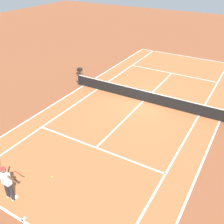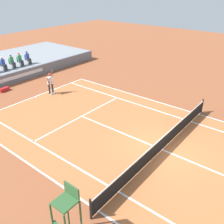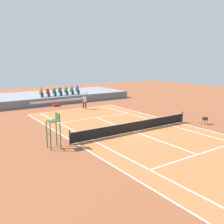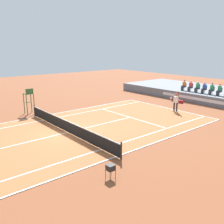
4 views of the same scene
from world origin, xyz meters
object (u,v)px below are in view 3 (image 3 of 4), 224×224
object	(u,v)px
spectator_seated_3	(60,91)
tennis_player	(85,101)
equipment_bag	(56,105)
umpire_chair	(54,126)
ball_hopper	(205,118)
spectator_seated_2	(55,92)
spectator_seated_5	(72,90)
tennis_ball	(87,112)
spectator_seated_4	(66,91)
spectator_seated_0	(41,93)
spectator_seated_1	(48,92)
spectator_seated_6	(78,90)

from	to	relation	value
spectator_seated_3	tennis_player	world-z (taller)	spectator_seated_3
equipment_bag	umpire_chair	bearing A→B (deg)	-112.35
ball_hopper	spectator_seated_2	bearing A→B (deg)	110.88
spectator_seated_5	ball_hopper	xyz separation A→B (m)	(4.62, -19.05, -1.08)
spectator_seated_3	equipment_bag	world-z (taller)	spectator_seated_3
tennis_ball	spectator_seated_4	bearing A→B (deg)	82.85
spectator_seated_2	umpire_chair	bearing A→B (deg)	-111.74
equipment_bag	ball_hopper	distance (m)	18.55
tennis_ball	spectator_seated_2	bearing A→B (deg)	95.55
spectator_seated_0	spectator_seated_1	distance (m)	0.91
spectator_seated_3	equipment_bag	bearing A→B (deg)	-124.41
spectator_seated_1	spectator_seated_5	size ratio (longest dim) A/B	1.00
spectator_seated_0	spectator_seated_6	size ratio (longest dim) A/B	1.00
spectator_seated_3	spectator_seated_4	world-z (taller)	same
spectator_seated_2	equipment_bag	xyz separation A→B (m)	(-0.74, -2.32, -1.49)
spectator_seated_4	spectator_seated_5	distance (m)	0.88
spectator_seated_4	spectator_seated_2	bearing A→B (deg)	180.00
spectator_seated_1	spectator_seated_2	bearing A→B (deg)	0.00
spectator_seated_2	tennis_player	bearing A→B (deg)	-76.61
spectator_seated_1	spectator_seated_3	size ratio (longest dim) A/B	1.00
equipment_bag	ball_hopper	size ratio (longest dim) A/B	1.33
spectator_seated_2	ball_hopper	size ratio (longest dim) A/B	1.81
spectator_seated_0	spectator_seated_5	xyz separation A→B (m)	(4.49, 0.00, 0.00)
spectator_seated_0	tennis_player	bearing A→B (deg)	-61.50
spectator_seated_1	ball_hopper	distance (m)	20.77
spectator_seated_5	tennis_player	distance (m)	6.20
spectator_seated_1	tennis_player	xyz separation A→B (m)	(2.37, -6.04, -0.66)
spectator_seated_0	tennis_ball	size ratio (longest dim) A/B	18.60
spectator_seated_0	spectator_seated_4	world-z (taller)	same
spectator_seated_2	spectator_seated_6	distance (m)	3.55
spectator_seated_5	ball_hopper	world-z (taller)	spectator_seated_5
spectator_seated_0	tennis_player	size ratio (longest dim) A/B	0.61
spectator_seated_0	tennis_ball	world-z (taller)	spectator_seated_0
spectator_seated_0	tennis_player	xyz separation A→B (m)	(3.28, -6.04, -0.66)
tennis_player	tennis_ball	bearing A→B (deg)	-109.37
spectator_seated_4	tennis_ball	xyz separation A→B (m)	(-1.00, -7.94, -1.62)
tennis_ball	tennis_player	bearing A→B (deg)	70.63
spectator_seated_1	ball_hopper	world-z (taller)	spectator_seated_1
equipment_bag	spectator_seated_5	bearing A→B (deg)	34.43
spectator_seated_2	equipment_bag	distance (m)	2.86
spectator_seated_3	spectator_seated_5	bearing A→B (deg)	0.00
spectator_seated_1	tennis_player	bearing A→B (deg)	-68.62
spectator_seated_0	spectator_seated_5	bearing A→B (deg)	0.00
spectator_seated_5	tennis_ball	world-z (taller)	spectator_seated_5
tennis_player	umpire_chair	xyz separation A→B (m)	(-8.35, -11.29, 0.56)
spectator_seated_2	ball_hopper	world-z (taller)	spectator_seated_2
spectator_seated_0	spectator_seated_2	xyz separation A→B (m)	(1.84, 0.00, 0.00)
spectator_seated_1	tennis_player	distance (m)	6.52
spectator_seated_0	tennis_ball	xyz separation A→B (m)	(2.61, -7.94, -1.62)
spectator_seated_2	tennis_ball	xyz separation A→B (m)	(0.77, -7.94, -1.62)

